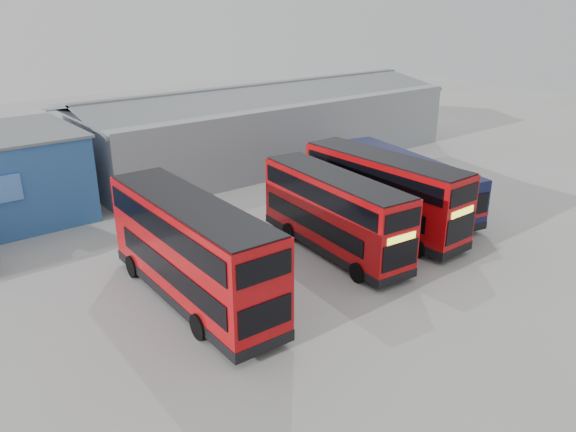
{
  "coord_description": "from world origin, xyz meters",
  "views": [
    {
      "loc": [
        -18.47,
        -16.64,
        12.16
      ],
      "look_at": [
        -2.36,
        3.62,
        2.1
      ],
      "focal_mm": 35.0,
      "sensor_mm": 36.0,
      "label": 1
    }
  ],
  "objects_px": {
    "maintenance_shed": "(262,124)",
    "double_decker_right": "(383,194)",
    "double_decker_left": "(192,253)",
    "double_decker_centre": "(334,214)",
    "single_decker_blue": "(404,183)"
  },
  "relations": [
    {
      "from": "double_decker_left",
      "to": "single_decker_blue",
      "type": "xyz_separation_m",
      "value": [
        16.07,
        2.28,
        -0.71
      ]
    },
    {
      "from": "double_decker_right",
      "to": "single_decker_blue",
      "type": "distance_m",
      "value": 4.46
    },
    {
      "from": "maintenance_shed",
      "to": "double_decker_left",
      "type": "distance_m",
      "value": 24.01
    },
    {
      "from": "single_decker_blue",
      "to": "double_decker_left",
      "type": "bearing_deg",
      "value": 19.72
    },
    {
      "from": "double_decker_centre",
      "to": "single_decker_blue",
      "type": "relative_size",
      "value": 0.83
    },
    {
      "from": "double_decker_left",
      "to": "double_decker_right",
      "type": "height_order",
      "value": "double_decker_left"
    },
    {
      "from": "double_decker_centre",
      "to": "double_decker_right",
      "type": "xyz_separation_m",
      "value": [
        3.95,
        0.35,
        0.11
      ]
    },
    {
      "from": "double_decker_centre",
      "to": "double_decker_left",
      "type": "bearing_deg",
      "value": -174.04
    },
    {
      "from": "maintenance_shed",
      "to": "single_decker_blue",
      "type": "relative_size",
      "value": 2.59
    },
    {
      "from": "double_decker_right",
      "to": "double_decker_left",
      "type": "bearing_deg",
      "value": -178.65
    },
    {
      "from": "double_decker_left",
      "to": "double_decker_centre",
      "type": "relative_size",
      "value": 1.1
    },
    {
      "from": "double_decker_centre",
      "to": "double_decker_right",
      "type": "distance_m",
      "value": 3.97
    },
    {
      "from": "maintenance_shed",
      "to": "double_decker_centre",
      "type": "distance_m",
      "value": 19.35
    },
    {
      "from": "maintenance_shed",
      "to": "double_decker_right",
      "type": "height_order",
      "value": "maintenance_shed"
    },
    {
      "from": "double_decker_left",
      "to": "maintenance_shed",
      "type": "bearing_deg",
      "value": -131.5
    }
  ]
}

